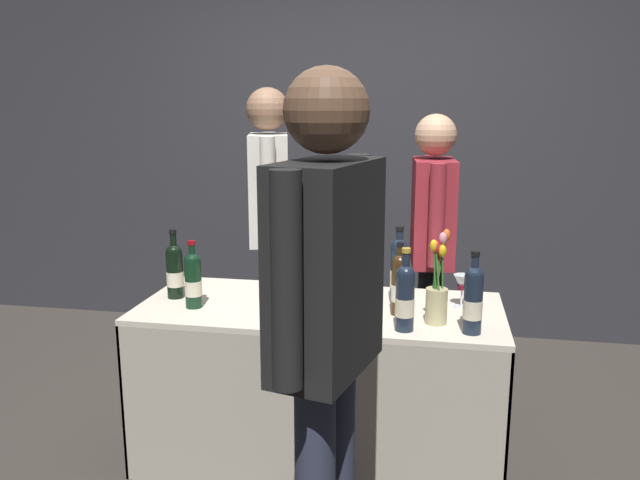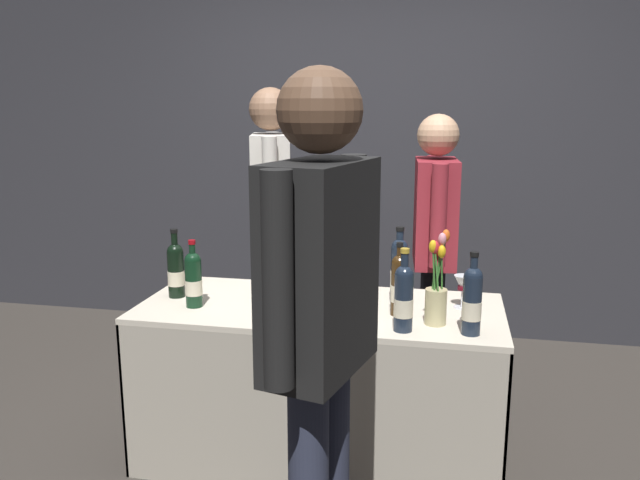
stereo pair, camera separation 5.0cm
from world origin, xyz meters
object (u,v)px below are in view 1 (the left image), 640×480
featured_wine_bottle (399,284)px  flower_vase (437,292)px  tasting_table (320,353)px  taster_foreground_right (326,311)px  wine_glass_near_vendor (462,284)px  display_bottle_0 (283,279)px  vendor_presenter (269,211)px

featured_wine_bottle → flower_vase: 0.18m
tasting_table → featured_wine_bottle: featured_wine_bottle is taller
featured_wine_bottle → taster_foreground_right: 0.93m
tasting_table → wine_glass_near_vendor: bearing=9.1°
display_bottle_0 → flower_vase: bearing=-9.2°
wine_glass_near_vendor → taster_foreground_right: 1.15m
tasting_table → wine_glass_near_vendor: wine_glass_near_vendor is taller
tasting_table → taster_foreground_right: 1.11m
display_bottle_0 → flower_vase: 0.68m
display_bottle_0 → vendor_presenter: bearing=108.9°
tasting_table → display_bottle_0: display_bottle_0 is taller
wine_glass_near_vendor → taster_foreground_right: taster_foreground_right is taller
tasting_table → taster_foreground_right: (0.19, -0.95, 0.53)m
flower_vase → vendor_presenter: 1.31m
featured_wine_bottle → display_bottle_0: bearing=177.5°
flower_vase → vendor_presenter: vendor_presenter is taller
vendor_presenter → display_bottle_0: bearing=5.0°
taster_foreground_right → flower_vase: bearing=-7.7°
display_bottle_0 → vendor_presenter: (-0.27, 0.79, 0.17)m
vendor_presenter → featured_wine_bottle: bearing=30.1°
tasting_table → wine_glass_near_vendor: (0.62, 0.10, 0.33)m
display_bottle_0 → vendor_presenter: 0.85m
featured_wine_bottle → vendor_presenter: 1.14m
flower_vase → taster_foreground_right: size_ratio=0.23×
tasting_table → vendor_presenter: size_ratio=0.94×
flower_vase → display_bottle_0: bearing=170.8°
wine_glass_near_vendor → taster_foreground_right: bearing=-112.0°
display_bottle_0 → wine_glass_near_vendor: (0.78, 0.13, -0.02)m
tasting_table → vendor_presenter: (-0.43, 0.76, 0.52)m
display_bottle_0 → tasting_table: bearing=11.3°
display_bottle_0 → vendor_presenter: vendor_presenter is taller
taster_foreground_right → tasting_table: bearing=25.2°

